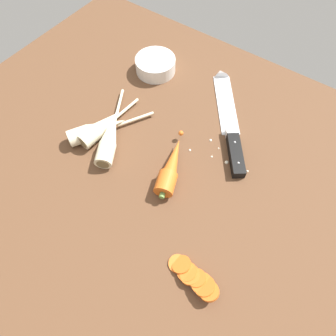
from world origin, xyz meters
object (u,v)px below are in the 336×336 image
at_px(whole_carrot, 171,167).
at_px(parsnip_mid_left, 110,137).
at_px(parsnip_front, 101,127).
at_px(prep_bowl, 155,65).
at_px(carrot_slice_stack, 194,277).
at_px(chefs_knife, 228,115).
at_px(parsnip_mid_right, 97,130).

bearing_deg(whole_carrot, parsnip_mid_left, -175.58).
bearing_deg(parsnip_front, prep_bowl, 95.18).
bearing_deg(prep_bowl, carrot_slice_stack, -46.51).
distance_m(parsnip_front, parsnip_mid_left, 0.04).
distance_m(chefs_knife, parsnip_mid_left, 0.30).
height_order(chefs_knife, parsnip_mid_right, parsnip_mid_right).
bearing_deg(prep_bowl, whole_carrot, -47.88).
xyz_separation_m(parsnip_mid_left, parsnip_mid_right, (-0.04, -0.00, 0.00)).
bearing_deg(prep_bowl, parsnip_mid_right, -85.55).
bearing_deg(parsnip_mid_left, whole_carrot, 4.42).
relative_size(parsnip_mid_right, prep_bowl, 1.78).
relative_size(whole_carrot, parsnip_mid_left, 0.78).
bearing_deg(parsnip_mid_left, parsnip_mid_right, -178.26).
bearing_deg(whole_carrot, chefs_knife, 83.12).
bearing_deg(parsnip_mid_right, prep_bowl, 94.45).
relative_size(chefs_knife, carrot_slice_stack, 2.71).
height_order(whole_carrot, parsnip_mid_right, whole_carrot).
relative_size(parsnip_mid_left, carrot_slice_stack, 1.97).
bearing_deg(prep_bowl, parsnip_front, -84.82).
xyz_separation_m(chefs_knife, parsnip_mid_left, (-0.19, -0.23, 0.01)).
relative_size(whole_carrot, prep_bowl, 1.54).
bearing_deg(parsnip_front, parsnip_mid_right, -102.03).
relative_size(chefs_knife, parsnip_mid_left, 1.38).
height_order(parsnip_mid_left, prep_bowl, same).
xyz_separation_m(whole_carrot, parsnip_mid_left, (-0.16, -0.01, -0.00)).
bearing_deg(parsnip_mid_left, chefs_knife, 50.20).
height_order(chefs_knife, prep_bowl, prep_bowl).
bearing_deg(parsnip_mid_left, parsnip_front, 164.41).
xyz_separation_m(whole_carrot, prep_bowl, (-0.22, 0.25, 0.00)).
relative_size(parsnip_mid_right, carrot_slice_stack, 1.78).
height_order(parsnip_mid_right, carrot_slice_stack, parsnip_mid_right).
height_order(chefs_knife, whole_carrot, whole_carrot).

